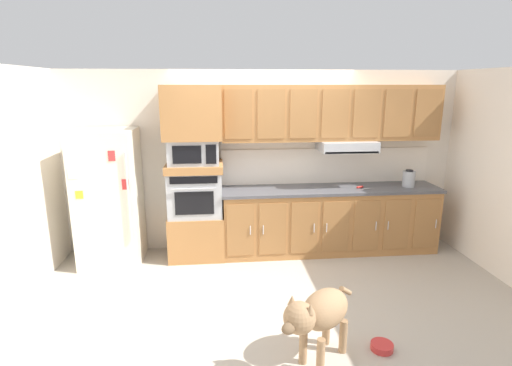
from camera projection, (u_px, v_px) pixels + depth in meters
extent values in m
plane|color=#B2A899|center=(273.00, 277.00, 4.89)|extent=(9.60, 9.60, 0.00)
cube|color=silver|center=(263.00, 161.00, 5.66)|extent=(6.20, 0.12, 2.50)
cube|color=silver|center=(19.00, 184.00, 4.32)|extent=(0.12, 7.10, 2.50)
cube|color=white|center=(500.00, 173.00, 4.85)|extent=(0.12, 7.10, 2.50)
cube|color=silver|center=(109.00, 198.00, 5.14)|extent=(0.76, 0.70, 1.76)
cylinder|color=silver|center=(128.00, 197.00, 4.79)|extent=(0.02, 0.02, 1.10)
cube|color=gold|center=(79.00, 195.00, 4.74)|extent=(0.09, 0.01, 0.10)
cube|color=red|center=(125.00, 184.00, 4.76)|extent=(0.08, 0.01, 0.13)
cube|color=red|center=(112.00, 156.00, 4.66)|extent=(0.08, 0.01, 0.12)
cube|color=white|center=(73.00, 173.00, 4.67)|extent=(0.11, 0.01, 0.12)
cube|color=#A8703D|center=(197.00, 235.00, 5.45)|extent=(0.74, 0.62, 0.60)
cube|color=#A8AAAF|center=(195.00, 193.00, 5.30)|extent=(0.70, 0.58, 0.60)
cube|color=black|center=(194.00, 203.00, 5.03)|extent=(0.49, 0.01, 0.30)
cube|color=black|center=(194.00, 180.00, 4.96)|extent=(0.59, 0.01, 0.09)
cylinder|color=#A8AAAF|center=(194.00, 189.00, 4.96)|extent=(0.56, 0.02, 0.02)
cube|color=#A8703D|center=(194.00, 167.00, 5.22)|extent=(0.74, 0.62, 0.10)
cube|color=#A8AAAF|center=(194.00, 151.00, 5.17)|extent=(0.64, 0.53, 0.32)
cube|color=black|center=(187.00, 155.00, 4.90)|extent=(0.35, 0.01, 0.22)
cube|color=black|center=(211.00, 154.00, 4.93)|extent=(0.13, 0.01, 0.24)
cube|color=#A8703D|center=(192.00, 112.00, 5.05)|extent=(0.74, 0.62, 0.68)
cube|color=#A8703D|center=(329.00, 221.00, 5.59)|extent=(2.97, 0.60, 0.88)
cube|color=#9A6738|center=(241.00, 230.00, 5.17)|extent=(0.36, 0.01, 0.70)
cylinder|color=#BCBCC1|center=(250.00, 230.00, 5.17)|extent=(0.01, 0.01, 0.12)
cube|color=#9A6738|center=(273.00, 229.00, 5.21)|extent=(0.36, 0.01, 0.70)
cylinder|color=#BCBCC1|center=(263.00, 230.00, 5.18)|extent=(0.01, 0.01, 0.12)
cube|color=#9A6738|center=(304.00, 228.00, 5.25)|extent=(0.36, 0.01, 0.70)
cylinder|color=#BCBCC1|center=(314.00, 228.00, 5.25)|extent=(0.01, 0.01, 0.12)
cube|color=#9A6738|center=(336.00, 227.00, 5.29)|extent=(0.36, 0.01, 0.70)
cylinder|color=#BCBCC1|center=(327.00, 228.00, 5.26)|extent=(0.01, 0.01, 0.12)
cube|color=#9A6738|center=(366.00, 226.00, 5.33)|extent=(0.36, 0.01, 0.70)
cylinder|color=#BCBCC1|center=(376.00, 226.00, 5.33)|extent=(0.01, 0.01, 0.12)
cube|color=#9A6738|center=(397.00, 225.00, 5.37)|extent=(0.36, 0.01, 0.70)
cylinder|color=#BCBCC1|center=(388.00, 225.00, 5.34)|extent=(0.01, 0.01, 0.12)
cube|color=#9A6738|center=(427.00, 224.00, 5.41)|extent=(0.36, 0.01, 0.70)
cylinder|color=#BCBCC1|center=(436.00, 224.00, 5.41)|extent=(0.01, 0.01, 0.12)
cube|color=#4C4C51|center=(331.00, 189.00, 5.48)|extent=(3.01, 0.64, 0.04)
cube|color=white|center=(326.00, 166.00, 5.69)|extent=(3.01, 0.02, 0.50)
cube|color=#A8703D|center=(332.00, 113.00, 5.36)|extent=(2.97, 0.34, 0.74)
cube|color=#A8AAAF|center=(347.00, 146.00, 5.42)|extent=(0.76, 0.48, 0.14)
cube|color=black|center=(352.00, 152.00, 5.22)|extent=(0.72, 0.04, 0.02)
cube|color=#9A6738|center=(238.00, 115.00, 5.07)|extent=(0.36, 0.01, 0.63)
cube|color=#9A6738|center=(271.00, 114.00, 5.11)|extent=(0.36, 0.01, 0.63)
cube|color=#9A6738|center=(303.00, 114.00, 5.15)|extent=(0.36, 0.01, 0.63)
cube|color=#9A6738|center=(335.00, 114.00, 5.19)|extent=(0.36, 0.01, 0.63)
cube|color=#9A6738|center=(367.00, 114.00, 5.23)|extent=(0.36, 0.01, 0.63)
cube|color=#9A6738|center=(398.00, 113.00, 5.27)|extent=(0.36, 0.01, 0.63)
cube|color=#9A6738|center=(428.00, 113.00, 5.31)|extent=(0.36, 0.01, 0.63)
cylinder|color=red|center=(360.00, 187.00, 5.45)|extent=(0.10, 0.06, 0.03)
cylinder|color=silver|center=(365.00, 189.00, 5.36)|extent=(0.11, 0.05, 0.01)
cylinder|color=#A8AAAF|center=(409.00, 179.00, 5.50)|extent=(0.17, 0.17, 0.22)
cylinder|color=black|center=(409.00, 170.00, 5.47)|extent=(0.10, 0.10, 0.02)
ellipsoid|color=#997551|center=(325.00, 309.00, 3.34)|extent=(0.59, 0.58, 0.32)
sphere|color=#997551|center=(299.00, 318.00, 3.06)|extent=(0.25, 0.25, 0.25)
ellipsoid|color=brown|center=(289.00, 328.00, 2.97)|extent=(0.17, 0.17, 0.09)
cone|color=#997551|center=(311.00, 308.00, 2.98)|extent=(0.07, 0.07, 0.08)
cone|color=#997551|center=(292.00, 300.00, 3.10)|extent=(0.07, 0.07, 0.08)
cylinder|color=#997551|center=(346.00, 291.00, 3.57)|extent=(0.17, 0.15, 0.15)
cylinder|color=#997551|center=(321.00, 356.00, 3.23)|extent=(0.07, 0.07, 0.31)
cylinder|color=#997551|center=(303.00, 347.00, 3.34)|extent=(0.07, 0.07, 0.31)
cylinder|color=#997551|center=(343.00, 336.00, 3.48)|extent=(0.07, 0.07, 0.31)
cylinder|color=#997551|center=(326.00, 328.00, 3.60)|extent=(0.07, 0.07, 0.31)
cylinder|color=red|center=(382.00, 347.00, 3.54)|extent=(0.20, 0.20, 0.06)
cylinder|color=brown|center=(382.00, 346.00, 3.54)|extent=(0.15, 0.15, 0.03)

